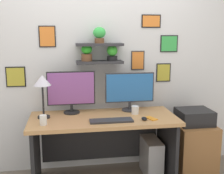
% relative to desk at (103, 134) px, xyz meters
% --- Properties ---
extents(back_wall_assembly, '(4.40, 0.24, 2.70)m').
position_rel_desk_xyz_m(back_wall_assembly, '(0.00, 0.38, 0.82)').
color(back_wall_assembly, silver).
rests_on(back_wall_assembly, ground).
extents(desk, '(1.57, 0.68, 0.75)m').
position_rel_desk_xyz_m(desk, '(0.00, 0.00, 0.00)').
color(desk, tan).
rests_on(desk, ground).
extents(monitor_left, '(0.53, 0.18, 0.47)m').
position_rel_desk_xyz_m(monitor_left, '(-0.33, 0.16, 0.47)').
color(monitor_left, black).
rests_on(monitor_left, desk).
extents(monitor_right, '(0.57, 0.18, 0.44)m').
position_rel_desk_xyz_m(monitor_right, '(0.33, 0.16, 0.46)').
color(monitor_right, '#2D2D33').
rests_on(monitor_right, desk).
extents(keyboard, '(0.44, 0.14, 0.02)m').
position_rel_desk_xyz_m(keyboard, '(0.06, -0.22, 0.22)').
color(keyboard, '#2D2D33').
rests_on(keyboard, desk).
extents(computer_mouse, '(0.06, 0.09, 0.03)m').
position_rel_desk_xyz_m(computer_mouse, '(0.40, -0.23, 0.23)').
color(computer_mouse, black).
rests_on(computer_mouse, desk).
extents(desk_lamp, '(0.18, 0.18, 0.46)m').
position_rel_desk_xyz_m(desk_lamp, '(-0.63, 0.01, 0.58)').
color(desk_lamp, black).
rests_on(desk_lamp, desk).
extents(cell_phone, '(0.12, 0.16, 0.01)m').
position_rel_desk_xyz_m(cell_phone, '(0.48, -0.20, 0.22)').
color(cell_phone, orange).
rests_on(cell_phone, desk).
extents(coffee_mug, '(0.08, 0.08, 0.09)m').
position_rel_desk_xyz_m(coffee_mug, '(0.36, 0.00, 0.26)').
color(coffee_mug, white).
rests_on(coffee_mug, desk).
extents(pen_cup, '(0.07, 0.07, 0.10)m').
position_rel_desk_xyz_m(pen_cup, '(-0.62, -0.23, 0.26)').
color(pen_cup, white).
rests_on(pen_cup, desk).
extents(drawer_cabinet, '(0.44, 0.50, 0.59)m').
position_rel_desk_xyz_m(drawer_cabinet, '(1.07, 0.02, -0.24)').
color(drawer_cabinet, brown).
rests_on(drawer_cabinet, ground).
extents(printer, '(0.38, 0.34, 0.17)m').
position_rel_desk_xyz_m(printer, '(1.07, 0.02, 0.14)').
color(printer, black).
rests_on(printer, drawer_cabinet).
extents(computer_tower_right, '(0.18, 0.40, 0.43)m').
position_rel_desk_xyz_m(computer_tower_right, '(0.57, 0.03, -0.32)').
color(computer_tower_right, '#99999E').
rests_on(computer_tower_right, ground).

